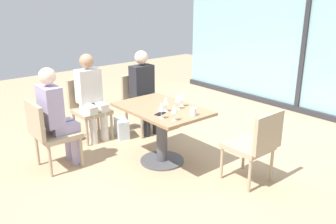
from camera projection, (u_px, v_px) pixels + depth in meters
name	position (u px, v px, depth m)	size (l,w,h in m)	color
ground_plane	(162.00, 161.00, 4.61)	(12.00, 12.00, 0.00)	tan
window_wall_backdrop	(305.00, 45.00, 6.17)	(5.57, 0.10, 2.70)	#8CB7BC
dining_table_main	(162.00, 124.00, 4.44)	(1.16, 0.77, 0.73)	#997551
chair_far_left	(140.00, 100.00, 5.51)	(0.51, 0.46, 0.87)	tan
chair_side_end	(88.00, 105.00, 5.24)	(0.50, 0.46, 0.87)	tan
chair_front_left	(49.00, 131.00, 4.27)	(0.46, 0.50, 0.87)	tan
chair_far_right	(256.00, 143.00, 3.94)	(0.51, 0.46, 0.87)	tan
person_far_left	(144.00, 88.00, 5.37)	(0.39, 0.34, 1.26)	#28282D
person_side_end	(91.00, 93.00, 5.10)	(0.39, 0.34, 1.26)	silver
person_front_left	(56.00, 113.00, 4.27)	(0.34, 0.39, 1.26)	#9E93B7
wine_glass_0	(182.00, 96.00, 4.38)	(0.07, 0.07, 0.18)	silver
wine_glass_1	(178.00, 98.00, 4.28)	(0.07, 0.07, 0.18)	silver
wine_glass_2	(174.00, 109.00, 3.89)	(0.07, 0.07, 0.18)	silver
wine_glass_3	(166.00, 101.00, 4.19)	(0.07, 0.07, 0.18)	silver
wine_glass_4	(161.00, 107.00, 3.95)	(0.07, 0.07, 0.18)	silver
coffee_cup	(193.00, 112.00, 4.08)	(0.08, 0.08, 0.09)	white
cell_phone_on_table	(160.00, 114.00, 4.14)	(0.07, 0.14, 0.01)	black
handbag_0	(122.00, 128.00, 5.34)	(0.30, 0.16, 0.28)	silver
handbag_1	(65.00, 132.00, 5.21)	(0.30, 0.16, 0.28)	#232328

